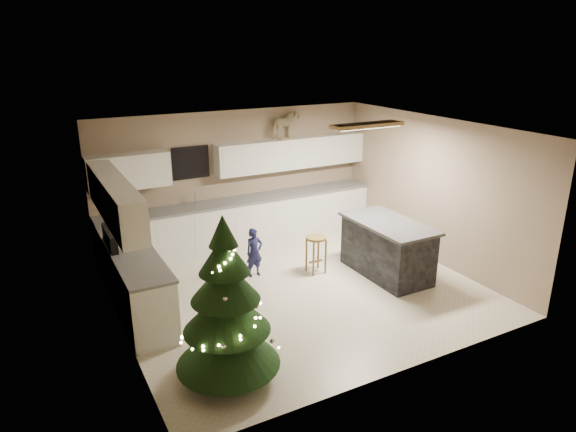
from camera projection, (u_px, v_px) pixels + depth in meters
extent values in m
plane|color=beige|center=(298.00, 289.00, 8.32)|extent=(5.50, 5.50, 0.00)
cube|color=gray|center=(236.00, 177.00, 9.99)|extent=(5.50, 0.02, 2.60)
cube|color=gray|center=(407.00, 275.00, 5.82)|extent=(5.50, 0.02, 2.60)
cube|color=gray|center=(115.00, 245.00, 6.67)|extent=(0.02, 5.00, 2.60)
cube|color=gray|center=(433.00, 190.00, 9.14)|extent=(0.02, 5.00, 2.60)
cube|color=silver|center=(299.00, 129.00, 7.49)|extent=(5.50, 5.00, 0.02)
cube|color=brown|center=(367.00, 125.00, 8.17)|extent=(1.25, 0.32, 0.06)
cube|color=white|center=(367.00, 127.00, 8.18)|extent=(1.15, 0.24, 0.02)
cube|color=white|center=(243.00, 223.00, 10.01)|extent=(5.48, 0.60, 0.90)
cube|color=white|center=(134.00, 281.00, 7.58)|extent=(0.60, 2.60, 0.90)
cube|color=slate|center=(243.00, 200.00, 9.85)|extent=(5.48, 0.62, 0.04)
cube|color=slate|center=(132.00, 252.00, 7.43)|extent=(0.62, 2.60, 0.04)
cube|color=white|center=(129.00, 171.00, 8.80)|extent=(1.40, 0.35, 0.60)
cube|color=white|center=(292.00, 153.00, 10.23)|extent=(3.20, 0.35, 0.60)
cube|color=white|center=(115.00, 199.00, 7.23)|extent=(0.35, 2.60, 0.60)
cube|color=black|center=(191.00, 163.00, 9.43)|extent=(0.70, 0.04, 0.60)
cube|color=#99999E|center=(198.00, 208.00, 9.47)|extent=(0.55, 0.40, 0.06)
cylinder|color=#99999E|center=(196.00, 198.00, 9.50)|extent=(0.03, 0.03, 0.24)
cube|color=black|center=(131.00, 273.00, 7.84)|extent=(0.64, 0.75, 0.90)
cube|color=black|center=(110.00, 240.00, 7.54)|extent=(0.10, 0.75, 0.30)
cube|color=black|center=(387.00, 250.00, 8.73)|extent=(0.80, 1.60, 0.90)
cube|color=#26262A|center=(389.00, 223.00, 8.58)|extent=(0.90, 1.70, 0.05)
cylinder|color=brown|center=(316.00, 238.00, 8.74)|extent=(0.34, 0.34, 0.04)
cylinder|color=brown|center=(314.00, 259.00, 8.69)|extent=(0.04, 0.04, 0.61)
cylinder|color=brown|center=(326.00, 257.00, 8.80)|extent=(0.04, 0.04, 0.61)
cylinder|color=brown|center=(306.00, 255.00, 8.89)|extent=(0.04, 0.04, 0.61)
cylinder|color=brown|center=(318.00, 252.00, 9.00)|extent=(0.04, 0.04, 0.61)
cube|color=brown|center=(316.00, 261.00, 8.88)|extent=(0.26, 0.03, 0.03)
cylinder|color=#3F2816|center=(229.00, 366.00, 6.12)|extent=(0.11, 0.11, 0.27)
cone|color=#143310|center=(228.00, 340.00, 6.00)|extent=(1.24, 1.24, 0.64)
cone|color=#143310|center=(226.00, 309.00, 5.87)|extent=(1.02, 1.02, 0.55)
cone|color=#143310|center=(225.00, 280.00, 5.75)|extent=(0.80, 0.80, 0.50)
cone|color=#143310|center=(224.00, 254.00, 5.65)|extent=(0.58, 0.58, 0.46)
cone|color=#143310|center=(223.00, 230.00, 5.56)|extent=(0.33, 0.33, 0.36)
sphere|color=#FFD88C|center=(277.00, 345.00, 6.38)|extent=(0.03, 0.03, 0.03)
sphere|color=#FFD88C|center=(268.00, 337.00, 6.50)|extent=(0.03, 0.03, 0.03)
sphere|color=#FFD88C|center=(256.00, 330.00, 6.58)|extent=(0.03, 0.03, 0.03)
sphere|color=#FFD88C|center=(243.00, 325.00, 6.62)|extent=(0.03, 0.03, 0.03)
sphere|color=#FFD88C|center=(229.00, 323.00, 6.60)|extent=(0.03, 0.03, 0.03)
sphere|color=#FFD88C|center=(216.00, 323.00, 6.54)|extent=(0.03, 0.03, 0.03)
sphere|color=#FFD88C|center=(203.00, 324.00, 6.44)|extent=(0.03, 0.03, 0.03)
sphere|color=#FFD88C|center=(193.00, 327.00, 6.31)|extent=(0.03, 0.03, 0.03)
sphere|color=#FFD88C|center=(186.00, 331.00, 6.15)|extent=(0.03, 0.03, 0.03)
sphere|color=#FFD88C|center=(182.00, 335.00, 5.99)|extent=(0.03, 0.03, 0.03)
sphere|color=#FFD88C|center=(182.00, 340.00, 5.84)|extent=(0.03, 0.03, 0.03)
sphere|color=#FFD88C|center=(186.00, 343.00, 5.70)|extent=(0.03, 0.03, 0.03)
sphere|color=#FFD88C|center=(193.00, 346.00, 5.59)|extent=(0.03, 0.03, 0.03)
sphere|color=#FFD88C|center=(204.00, 347.00, 5.52)|extent=(0.03, 0.03, 0.03)
sphere|color=#FFD88C|center=(216.00, 345.00, 5.48)|extent=(0.03, 0.03, 0.03)
sphere|color=#FFD88C|center=(229.00, 341.00, 5.48)|extent=(0.03, 0.03, 0.03)
sphere|color=#FFD88C|center=(240.00, 336.00, 5.52)|extent=(0.03, 0.03, 0.03)
sphere|color=#FFD88C|center=(250.00, 329.00, 5.59)|extent=(0.03, 0.03, 0.03)
sphere|color=#FFD88C|center=(257.00, 321.00, 5.67)|extent=(0.03, 0.03, 0.03)
sphere|color=#FFD88C|center=(260.00, 313.00, 5.77)|extent=(0.03, 0.03, 0.03)
sphere|color=#FFD88C|center=(261.00, 305.00, 5.87)|extent=(0.03, 0.03, 0.03)
sphere|color=#FFD88C|center=(258.00, 298.00, 5.96)|extent=(0.03, 0.03, 0.03)
sphere|color=#FFD88C|center=(253.00, 291.00, 6.04)|extent=(0.03, 0.03, 0.03)
sphere|color=#FFD88C|center=(247.00, 286.00, 6.09)|extent=(0.03, 0.03, 0.03)
sphere|color=#FFD88C|center=(239.00, 282.00, 6.11)|extent=(0.03, 0.03, 0.03)
sphere|color=#FFD88C|center=(231.00, 279.00, 6.11)|extent=(0.03, 0.03, 0.03)
sphere|color=#FFD88C|center=(222.00, 277.00, 6.08)|extent=(0.03, 0.03, 0.03)
sphere|color=#FFD88C|center=(215.00, 276.00, 6.03)|extent=(0.03, 0.03, 0.03)
sphere|color=#FFD88C|center=(209.00, 275.00, 5.96)|extent=(0.03, 0.03, 0.03)
sphere|color=#FFD88C|center=(204.00, 275.00, 5.87)|extent=(0.03, 0.03, 0.03)
sphere|color=#FFD88C|center=(202.00, 275.00, 5.79)|extent=(0.03, 0.03, 0.03)
sphere|color=#FFD88C|center=(201.00, 275.00, 5.70)|extent=(0.03, 0.03, 0.03)
sphere|color=#FFD88C|center=(203.00, 275.00, 5.62)|extent=(0.03, 0.03, 0.03)
sphere|color=#FFD88C|center=(206.00, 274.00, 5.56)|extent=(0.03, 0.03, 0.03)
sphere|color=#FFD88C|center=(211.00, 272.00, 5.52)|extent=(0.03, 0.03, 0.03)
sphere|color=#FFD88C|center=(216.00, 270.00, 5.49)|extent=(0.03, 0.03, 0.03)
sphere|color=#FFD88C|center=(222.00, 267.00, 5.48)|extent=(0.03, 0.03, 0.03)
sphere|color=#FFD88C|center=(227.00, 263.00, 5.49)|extent=(0.03, 0.03, 0.03)
sphere|color=#FFD88C|center=(231.00, 259.00, 5.51)|extent=(0.03, 0.03, 0.03)
sphere|color=#FFD88C|center=(234.00, 254.00, 5.54)|extent=(0.03, 0.03, 0.03)
sphere|color=#FFD88C|center=(235.00, 249.00, 5.57)|extent=(0.03, 0.03, 0.03)
sphere|color=#FFD88C|center=(235.00, 245.00, 5.60)|extent=(0.03, 0.03, 0.03)
sphere|color=#FFD88C|center=(234.00, 241.00, 5.62)|extent=(0.03, 0.03, 0.03)
sphere|color=#FFD88C|center=(232.00, 237.00, 5.63)|extent=(0.03, 0.03, 0.03)
sphere|color=#FFD88C|center=(230.00, 233.00, 5.64)|extent=(0.03, 0.03, 0.03)
sphere|color=#FFD88C|center=(227.00, 230.00, 5.63)|extent=(0.03, 0.03, 0.03)
sphere|color=#FFD88C|center=(225.00, 227.00, 5.62)|extent=(0.03, 0.03, 0.03)
sphere|color=#FFD88C|center=(223.00, 224.00, 5.60)|extent=(0.03, 0.03, 0.03)
sphere|color=silver|center=(270.00, 338.00, 6.29)|extent=(0.06, 0.06, 0.06)
sphere|color=silver|center=(193.00, 329.00, 6.20)|extent=(0.06, 0.06, 0.06)
sphere|color=silver|center=(230.00, 347.00, 5.53)|extent=(0.06, 0.06, 0.06)
sphere|color=silver|center=(251.00, 302.00, 6.15)|extent=(0.06, 0.06, 0.06)
sphere|color=silver|center=(199.00, 299.00, 5.87)|extent=(0.06, 0.06, 0.06)
sphere|color=silver|center=(234.00, 298.00, 5.56)|extent=(0.06, 0.06, 0.06)
sphere|color=silver|center=(234.00, 268.00, 5.90)|extent=(0.06, 0.06, 0.06)
sphere|color=silver|center=(211.00, 262.00, 5.65)|extent=(0.06, 0.06, 0.06)
sphere|color=silver|center=(229.00, 250.00, 5.57)|extent=(0.06, 0.06, 0.06)
sphere|color=silver|center=(224.00, 233.00, 5.60)|extent=(0.06, 0.06, 0.06)
imported|color=#12123F|center=(254.00, 252.00, 8.68)|extent=(0.33, 0.23, 0.85)
cube|color=brown|center=(286.00, 139.00, 10.03)|extent=(0.24, 0.02, 0.02)
cube|color=brown|center=(284.00, 138.00, 10.09)|extent=(0.24, 0.02, 0.02)
imported|color=tan|center=(285.00, 125.00, 9.98)|extent=(0.67, 0.51, 0.52)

